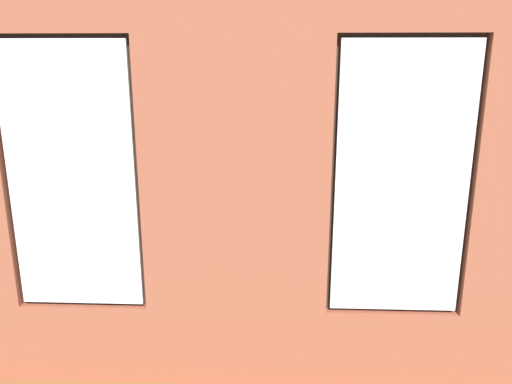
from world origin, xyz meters
The scene contains 17 objects.
ground_plane centered at (0.00, 0.00, -0.05)m, with size 7.24×5.61×0.10m, color brown.
brick_wall_with_windows centered at (0.00, 2.43, 1.57)m, with size 6.64×0.30×3.18m.
couch_by_window centered at (0.14, 1.78, 0.33)m, with size 1.99×0.87×0.80m.
couch_left centered at (-2.62, -0.13, 0.33)m, with size 0.93×2.05×0.80m.
coffee_table centered at (-0.20, -0.14, 0.39)m, with size 1.46×0.89×0.44m.
cup_ceramic centered at (-0.60, -0.29, 0.49)m, with size 0.09×0.09×0.11m, color #B23D38.
candle_jar centered at (0.24, 0.00, 0.49)m, with size 0.08×0.08×0.10m, color #B7333D.
table_plant_small centered at (-0.20, -0.14, 0.57)m, with size 0.15×0.15×0.24m.
remote_black centered at (-0.31, 0.00, 0.45)m, with size 0.05×0.17×0.02m, color black.
remote_gray centered at (-0.01, -0.25, 0.45)m, with size 0.05×0.17×0.02m, color #59595B.
media_console centered at (2.97, 0.26, 0.30)m, with size 0.92×0.42×0.59m, color black.
papasan_chair centered at (0.15, -1.46, 0.46)m, with size 1.18×1.18×0.72m.
potted_plant_foreground_right centered at (2.67, -1.75, 0.73)m, with size 1.10×0.86×1.32m.
potted_plant_by_left_couch centered at (-2.22, -1.60, 0.36)m, with size 0.34×0.34×0.58m.
potted_plant_corner_near_left centered at (-2.78, -1.82, 0.76)m, with size 0.87×0.80×1.25m.
potted_plant_between_couches centered at (-1.31, 1.73, 0.59)m, with size 0.52×0.52×0.92m.
potted_plant_near_tv centered at (2.42, 1.18, 0.82)m, with size 0.81×0.81×1.23m.
Camera 1 is at (-0.29, 5.75, 2.40)m, focal length 35.00 mm.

